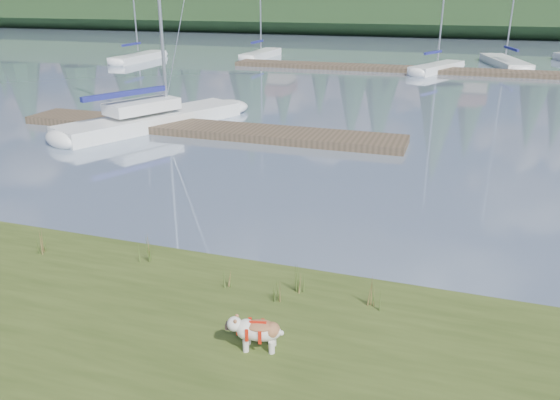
% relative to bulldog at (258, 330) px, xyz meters
% --- Properties ---
extents(ground, '(200.00, 200.00, 0.00)m').
position_rel_bulldog_xyz_m(ground, '(-3.17, 34.13, -0.66)').
color(ground, '#798AA2').
rests_on(ground, ground).
extents(ridge, '(200.00, 20.00, 5.00)m').
position_rel_bulldog_xyz_m(ridge, '(-3.17, 77.13, 1.84)').
color(ridge, '#1B3017').
rests_on(ridge, ground).
extents(bulldog, '(0.85, 0.44, 0.50)m').
position_rel_bulldog_xyz_m(bulldog, '(0.00, 0.00, 0.00)').
color(bulldog, silver).
rests_on(bulldog, bank).
extents(sailboat_main, '(5.53, 9.17, 13.28)m').
position_rel_bulldog_xyz_m(sailboat_main, '(-9.34, 13.94, -0.24)').
color(sailboat_main, white).
rests_on(sailboat_main, ground).
extents(dock_near, '(16.00, 2.00, 0.30)m').
position_rel_bulldog_xyz_m(dock_near, '(-7.17, 13.13, -0.51)').
color(dock_near, '#4C3D2C').
rests_on(dock_near, ground).
extents(dock_far, '(26.00, 2.20, 0.30)m').
position_rel_bulldog_xyz_m(dock_far, '(-1.17, 34.13, -0.51)').
color(dock_far, '#4C3D2C').
rests_on(dock_far, ground).
extents(sailboat_bg_0, '(1.62, 7.58, 11.00)m').
position_rel_bulldog_xyz_m(sailboat_bg_0, '(-22.89, 34.18, -0.34)').
color(sailboat_bg_0, white).
rests_on(sailboat_bg_0, ground).
extents(sailboat_bg_1, '(1.54, 7.39, 11.08)m').
position_rel_bulldog_xyz_m(sailboat_bg_1, '(-14.16, 39.49, -0.34)').
color(sailboat_bg_1, white).
rests_on(sailboat_bg_1, ground).
extents(sailboat_bg_2, '(3.93, 6.80, 10.38)m').
position_rel_bulldog_xyz_m(sailboat_bg_2, '(0.91, 34.98, -0.33)').
color(sailboat_bg_2, white).
rests_on(sailboat_bg_2, ground).
extents(sailboat_bg_3, '(3.77, 9.23, 13.20)m').
position_rel_bulldog_xyz_m(sailboat_bg_3, '(5.22, 40.14, -0.34)').
color(sailboat_bg_3, white).
rests_on(sailboat_bg_3, ground).
extents(weed_0, '(0.17, 0.14, 0.73)m').
position_rel_bulldog_xyz_m(weed_0, '(-3.07, 1.92, -0.01)').
color(weed_0, '#475B23').
rests_on(weed_0, bank).
extents(weed_1, '(0.17, 0.14, 0.40)m').
position_rel_bulldog_xyz_m(weed_1, '(-1.18, 1.52, -0.15)').
color(weed_1, '#475B23').
rests_on(weed_1, bank).
extents(weed_2, '(0.17, 0.14, 0.65)m').
position_rel_bulldog_xyz_m(weed_2, '(0.13, 1.77, -0.04)').
color(weed_2, '#475B23').
rests_on(weed_2, bank).
extents(weed_3, '(0.17, 0.14, 0.54)m').
position_rel_bulldog_xyz_m(weed_3, '(-5.25, 1.60, -0.09)').
color(weed_3, '#475B23').
rests_on(weed_3, bank).
extents(weed_4, '(0.17, 0.14, 0.46)m').
position_rel_bulldog_xyz_m(weed_4, '(-0.17, 1.32, -0.12)').
color(weed_4, '#475B23').
rests_on(weed_4, bank).
extents(weed_5, '(0.17, 0.14, 0.63)m').
position_rel_bulldog_xyz_m(weed_5, '(1.46, 1.63, -0.05)').
color(weed_5, '#475B23').
rests_on(weed_5, bank).
extents(mud_lip, '(60.00, 0.50, 0.14)m').
position_rel_bulldog_xyz_m(mud_lip, '(-3.17, 2.53, -0.59)').
color(mud_lip, '#33281C').
rests_on(mud_lip, ground).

